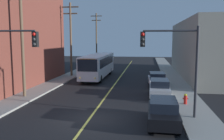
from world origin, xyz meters
TOP-DOWN VIEW (x-y plane):
  - ground_plane at (0.00, 0.00)m, footprint 120.00×120.00m
  - sidewalk_left at (-7.25, 10.00)m, footprint 2.50×90.00m
  - sidewalk_right at (7.25, 10.00)m, footprint 2.50×90.00m
  - lane_stripe_center at (0.00, 15.00)m, footprint 0.16×60.00m
  - building_right_warehouse at (14.49, 21.04)m, footprint 12.00×24.15m
  - city_bus at (-2.95, 17.35)m, footprint 2.62×12.17m
  - parked_car_black at (4.80, -0.55)m, footprint 1.87×4.42m
  - parked_car_silver at (4.94, 7.04)m, footprint 1.86×4.42m
  - parked_car_white at (4.89, 11.82)m, footprint 1.96×4.46m
  - utility_pole_near at (-7.26, 4.88)m, footprint 2.40×0.28m
  - utility_pole_mid at (-6.98, 17.98)m, footprint 2.40×0.28m
  - utility_pole_far at (-7.09, 36.03)m, footprint 2.40×0.28m
  - traffic_signal_left_corner at (-5.41, -0.49)m, footprint 3.75×0.48m
  - traffic_signal_right_corner at (5.41, 0.79)m, footprint 3.75×0.48m
  - fire_hydrant at (6.85, 4.17)m, footprint 0.44×0.26m

SIDE VIEW (x-z plane):
  - ground_plane at x=0.00m, z-range 0.00..0.00m
  - lane_stripe_center at x=0.00m, z-range 0.00..0.01m
  - sidewalk_left at x=-7.25m, z-range 0.00..0.15m
  - sidewalk_right at x=7.25m, z-range 0.00..0.15m
  - fire_hydrant at x=6.85m, z-range 0.16..1.00m
  - parked_car_black at x=4.80m, z-range 0.03..1.65m
  - parked_car_silver at x=4.94m, z-range 0.03..1.65m
  - parked_car_white at x=4.89m, z-range 0.03..1.65m
  - city_bus at x=-2.95m, z-range 0.22..3.42m
  - building_right_warehouse at x=14.49m, z-range 0.00..7.86m
  - traffic_signal_left_corner at x=-5.41m, z-range 1.30..7.30m
  - traffic_signal_right_corner at x=5.41m, z-range 1.30..7.30m
  - utility_pole_mid at x=-6.98m, z-range 0.66..10.89m
  - utility_pole_near at x=-7.26m, z-range 0.66..11.33m
  - utility_pole_far at x=-7.09m, z-range 0.66..11.35m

